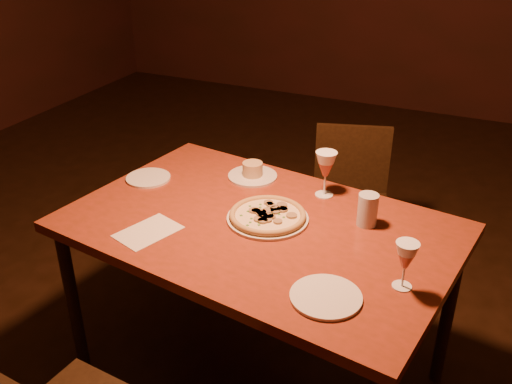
% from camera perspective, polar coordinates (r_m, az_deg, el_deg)
% --- Properties ---
extents(floor, '(7.00, 7.00, 0.00)m').
position_cam_1_polar(floor, '(2.80, -2.49, -13.42)').
color(floor, black).
rests_on(floor, ground).
extents(dining_table, '(1.54, 1.11, 0.76)m').
position_cam_1_polar(dining_table, '(2.15, 0.31, -4.67)').
color(dining_table, maroon).
rests_on(dining_table, floor).
extents(chair_far, '(0.48, 0.48, 0.80)m').
position_cam_1_polar(chair_far, '(2.99, 9.38, -0.48)').
color(chair_far, black).
rests_on(chair_far, floor).
extents(pizza_plate, '(0.31, 0.31, 0.03)m').
position_cam_1_polar(pizza_plate, '(2.13, 1.17, -2.38)').
color(pizza_plate, silver).
rests_on(pizza_plate, dining_table).
extents(ramekin_saucer, '(0.21, 0.21, 0.07)m').
position_cam_1_polar(ramekin_saucer, '(2.45, -0.35, 1.97)').
color(ramekin_saucer, silver).
rests_on(ramekin_saucer, dining_table).
extents(wine_glass_far, '(0.09, 0.09, 0.19)m').
position_cam_1_polar(wine_glass_far, '(2.29, 6.95, 1.79)').
color(wine_glass_far, '#AE5448').
rests_on(wine_glass_far, dining_table).
extents(wine_glass_right, '(0.07, 0.07, 0.16)m').
position_cam_1_polar(wine_glass_right, '(1.81, 14.66, -7.10)').
color(wine_glass_right, '#AE5448').
rests_on(wine_glass_right, dining_table).
extents(water_tumbler, '(0.07, 0.07, 0.12)m').
position_cam_1_polar(water_tumbler, '(2.12, 11.10, -1.76)').
color(water_tumbler, '#ADB6BD').
rests_on(water_tumbler, dining_table).
extents(side_plate_left, '(0.19, 0.19, 0.01)m').
position_cam_1_polar(side_plate_left, '(2.48, -10.72, 1.40)').
color(side_plate_left, silver).
rests_on(side_plate_left, dining_table).
extents(side_plate_near, '(0.22, 0.22, 0.01)m').
position_cam_1_polar(side_plate_near, '(1.76, 7.00, -10.36)').
color(side_plate_near, silver).
rests_on(side_plate_near, dining_table).
extents(menu_card, '(0.21, 0.26, 0.00)m').
position_cam_1_polar(menu_card, '(2.10, -10.73, -3.92)').
color(menu_card, beige).
rests_on(menu_card, dining_table).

